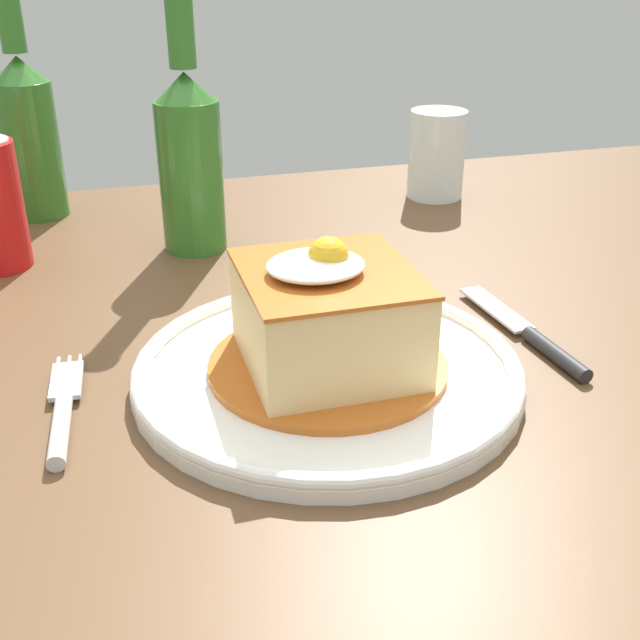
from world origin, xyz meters
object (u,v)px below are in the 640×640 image
at_px(fork, 62,413).
at_px(beer_bottle_green, 190,153).
at_px(drinking_glass, 436,160).
at_px(main_plate, 328,370).
at_px(knife, 538,340).
at_px(beer_bottle_green_far, 28,129).

bearing_deg(fork, beer_bottle_green, 65.87).
xyz_separation_m(beer_bottle_green, drinking_glass, (0.31, 0.09, -0.05)).
relative_size(main_plate, beer_bottle_green, 1.06).
xyz_separation_m(fork, knife, (0.36, 0.00, 0.00)).
bearing_deg(fork, drinking_glass, 41.47).
bearing_deg(beer_bottle_green_far, drinking_glass, -7.65).
bearing_deg(knife, beer_bottle_green, 127.65).
bearing_deg(drinking_glass, fork, -138.53).
bearing_deg(main_plate, drinking_glass, 56.74).
relative_size(fork, beer_bottle_green, 0.53).
distance_m(fork, knife, 0.36).
distance_m(beer_bottle_green, drinking_glass, 0.33).
height_order(fork, knife, same).
xyz_separation_m(beer_bottle_green_far, drinking_glass, (0.47, -0.06, -0.05)).
xyz_separation_m(main_plate, beer_bottle_green, (-0.05, 0.30, 0.09)).
bearing_deg(beer_bottle_green, knife, -52.35).
distance_m(beer_bottle_green, beer_bottle_green_far, 0.22).
bearing_deg(main_plate, beer_bottle_green_far, 114.87).
bearing_deg(knife, fork, -179.43).
relative_size(beer_bottle_green, beer_bottle_green_far, 1.00).
distance_m(main_plate, knife, 0.17).
bearing_deg(main_plate, beer_bottle_green, 100.08).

